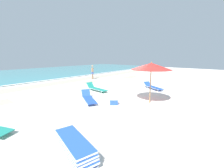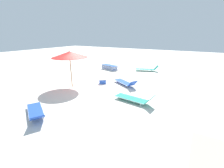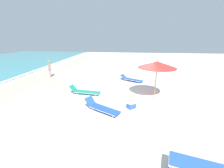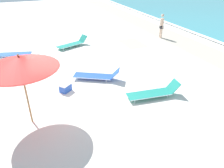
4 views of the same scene
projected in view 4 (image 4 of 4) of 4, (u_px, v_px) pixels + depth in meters
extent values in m
cube|color=silver|center=(71.00, 109.00, 8.62)|extent=(60.00, 60.00, 0.16)
cube|color=#AFA492|center=(133.00, 43.00, 15.46)|extent=(2.24, 1.43, 0.00)
cylinder|color=#9E7547|center=(26.00, 94.00, 7.26)|extent=(0.06, 0.06, 2.30)
cone|color=red|center=(19.00, 62.00, 6.70)|extent=(2.42, 2.42, 0.40)
cylinder|color=#A4221E|center=(21.00, 68.00, 6.79)|extent=(2.35, 2.35, 0.01)
sphere|color=#9E7547|center=(18.00, 55.00, 6.59)|extent=(0.07, 0.07, 0.07)
cube|color=blue|center=(16.00, 61.00, 12.53)|extent=(1.05, 1.89, 0.03)
cube|color=silver|center=(16.00, 61.00, 12.54)|extent=(1.07, 1.93, 0.04)
cube|color=blue|center=(15.00, 60.00, 12.49)|extent=(1.05, 1.89, 0.03)
cube|color=silver|center=(16.00, 60.00, 12.50)|extent=(1.07, 1.93, 0.04)
cube|color=blue|center=(14.00, 58.00, 12.44)|extent=(1.05, 1.89, 0.03)
cube|color=silver|center=(14.00, 59.00, 12.45)|extent=(1.07, 1.93, 0.04)
cube|color=blue|center=(14.00, 57.00, 12.40)|extent=(1.05, 1.89, 0.03)
cube|color=silver|center=(14.00, 57.00, 12.42)|extent=(1.07, 1.93, 0.04)
cube|color=blue|center=(14.00, 55.00, 12.36)|extent=(1.05, 1.89, 0.03)
cube|color=silver|center=(14.00, 56.00, 12.38)|extent=(1.07, 1.93, 0.04)
cube|color=blue|center=(14.00, 54.00, 12.32)|extent=(1.05, 1.89, 0.03)
cube|color=silver|center=(14.00, 55.00, 12.34)|extent=(1.07, 1.93, 0.04)
cube|color=#1E8475|center=(70.00, 45.00, 14.66)|extent=(1.22, 1.91, 0.03)
cylinder|color=silver|center=(68.00, 44.00, 14.86)|extent=(0.69, 1.71, 0.03)
cylinder|color=silver|center=(73.00, 46.00, 14.47)|extent=(0.69, 1.71, 0.03)
cube|color=#1E8475|center=(83.00, 38.00, 15.22)|extent=(0.68, 0.57, 0.43)
cylinder|color=silver|center=(59.00, 48.00, 14.45)|extent=(0.03, 0.03, 0.16)
cylinder|color=silver|center=(63.00, 50.00, 14.12)|extent=(0.03, 0.03, 0.16)
cylinder|color=silver|center=(77.00, 43.00, 15.30)|extent=(0.03, 0.03, 0.16)
cylinder|color=silver|center=(81.00, 45.00, 14.97)|extent=(0.03, 0.03, 0.16)
cube|color=#1E8475|center=(149.00, 94.00, 9.12)|extent=(0.81, 1.91, 0.03)
cylinder|color=silver|center=(146.00, 90.00, 9.38)|extent=(0.24, 1.85, 0.03)
cylinder|color=silver|center=(152.00, 98.00, 8.87)|extent=(0.24, 1.85, 0.03)
cube|color=#1E8475|center=(173.00, 86.00, 9.28)|extent=(0.62, 0.44, 0.44)
cylinder|color=silver|center=(130.00, 95.00, 9.22)|extent=(0.03, 0.03, 0.16)
cylinder|color=silver|center=(135.00, 102.00, 8.79)|extent=(0.03, 0.03, 0.16)
cylinder|color=silver|center=(162.00, 91.00, 9.55)|extent=(0.03, 0.03, 0.16)
cylinder|color=silver|center=(167.00, 96.00, 9.12)|extent=(0.03, 0.03, 0.16)
cube|color=blue|center=(93.00, 76.00, 10.60)|extent=(1.43, 1.89, 0.03)
cylinder|color=silver|center=(94.00, 73.00, 10.86)|extent=(0.93, 1.60, 0.03)
cylinder|color=silver|center=(91.00, 79.00, 10.34)|extent=(0.93, 1.60, 0.03)
cube|color=blue|center=(115.00, 73.00, 10.37)|extent=(0.70, 0.63, 0.42)
cylinder|color=silver|center=(80.00, 74.00, 10.95)|extent=(0.03, 0.03, 0.16)
cylinder|color=silver|center=(77.00, 79.00, 10.50)|extent=(0.03, 0.03, 0.16)
cylinder|color=silver|center=(108.00, 76.00, 10.78)|extent=(0.03, 0.03, 0.16)
cylinder|color=silver|center=(106.00, 81.00, 10.34)|extent=(0.03, 0.03, 0.16)
cylinder|color=beige|center=(161.00, 32.00, 16.38)|extent=(0.11, 0.11, 0.90)
cylinder|color=beige|center=(160.00, 31.00, 16.55)|extent=(0.11, 0.11, 0.90)
cube|color=black|center=(161.00, 27.00, 16.29)|extent=(0.32, 0.22, 0.24)
cylinder|color=beige|center=(162.00, 22.00, 16.12)|extent=(0.27, 0.27, 0.55)
cylinder|color=beige|center=(163.00, 23.00, 15.96)|extent=(0.08, 0.08, 0.55)
cylinder|color=beige|center=(161.00, 22.00, 16.28)|extent=(0.08, 0.08, 0.55)
sphere|color=beige|center=(163.00, 15.00, 15.88)|extent=(0.21, 0.21, 0.21)
cube|color=blue|center=(66.00, 88.00, 9.58)|extent=(0.57, 0.59, 0.32)
cube|color=white|center=(65.00, 84.00, 9.49)|extent=(0.59, 0.61, 0.05)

